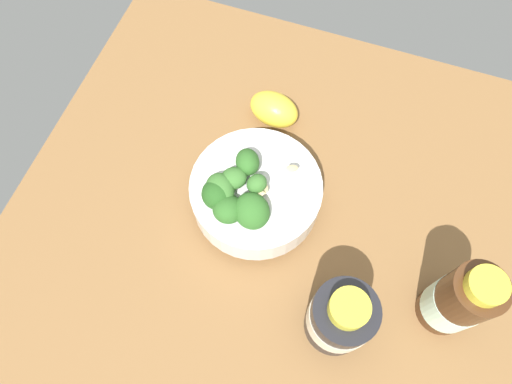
{
  "coord_description": "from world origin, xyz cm",
  "views": [
    {
      "loc": [
        22.61,
        6.31,
        61.2
      ],
      "look_at": [
        -1.75,
        -2.25,
        4.0
      ],
      "focal_mm": 33.18,
      "sensor_mm": 36.0,
      "label": 1
    }
  ],
  "objects_px": {
    "bowl_of_broccoli": "(253,193)",
    "lemon_wedge": "(274,109)",
    "bottle_short": "(458,301)",
    "bottle_tall": "(340,318)"
  },
  "relations": [
    {
      "from": "bowl_of_broccoli",
      "to": "lemon_wedge",
      "type": "distance_m",
      "value": 0.15
    },
    {
      "from": "lemon_wedge",
      "to": "bowl_of_broccoli",
      "type": "bearing_deg",
      "value": 7.24
    },
    {
      "from": "lemon_wedge",
      "to": "bottle_short",
      "type": "height_order",
      "value": "bottle_short"
    },
    {
      "from": "bowl_of_broccoli",
      "to": "lemon_wedge",
      "type": "xyz_separation_m",
      "value": [
        -0.15,
        -0.02,
        -0.02
      ]
    },
    {
      "from": "bottle_tall",
      "to": "bottle_short",
      "type": "height_order",
      "value": "bottle_short"
    },
    {
      "from": "bottle_tall",
      "to": "bottle_short",
      "type": "distance_m",
      "value": 0.14
    },
    {
      "from": "bowl_of_broccoli",
      "to": "bottle_short",
      "type": "bearing_deg",
      "value": 78.01
    },
    {
      "from": "lemon_wedge",
      "to": "bottle_tall",
      "type": "xyz_separation_m",
      "value": [
        0.27,
        0.17,
        0.03
      ]
    },
    {
      "from": "bowl_of_broccoli",
      "to": "lemon_wedge",
      "type": "relative_size",
      "value": 2.3
    },
    {
      "from": "lemon_wedge",
      "to": "bottle_short",
      "type": "relative_size",
      "value": 0.52
    }
  ]
}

